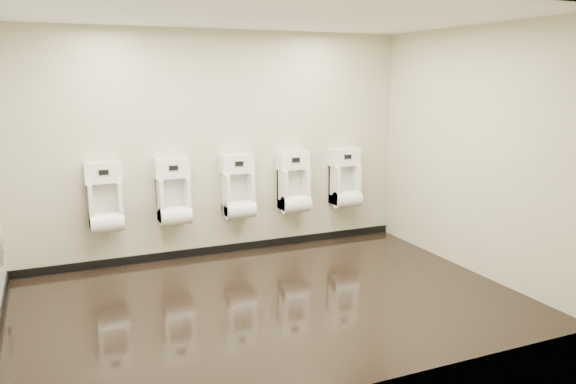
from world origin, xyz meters
The scene contains 12 objects.
ground centered at (0.00, 0.00, 0.00)m, with size 5.00×3.50×0.00m, color black.
ceiling centered at (0.00, 0.00, 2.80)m, with size 5.00×3.50×0.00m, color white.
back_wall centered at (0.00, 1.75, 1.40)m, with size 5.00×0.02×2.80m, color #C2B894.
front_wall centered at (0.00, -1.75, 1.40)m, with size 5.00×0.02×2.80m, color #C2B894.
right_wall centered at (2.50, 0.00, 1.40)m, with size 0.02×3.50×2.80m, color #C2B894.
skirting_back centered at (0.00, 1.74, 0.05)m, with size 5.00×0.02×0.10m, color black.
access_panel centered at (-2.48, 1.20, 0.50)m, with size 0.04×0.25×0.25m.
urinal_0 centered at (-1.40, 1.61, 0.82)m, with size 0.42×0.32×0.79m.
urinal_1 centered at (-0.62, 1.61, 0.82)m, with size 0.42×0.32×0.79m.
urinal_2 centered at (0.20, 1.61, 0.82)m, with size 0.42×0.32×0.79m.
urinal_3 centered at (0.97, 1.61, 0.82)m, with size 0.42×0.32×0.79m.
urinal_4 centered at (1.74, 1.61, 0.82)m, with size 0.42×0.32×0.79m.
Camera 1 is at (-1.97, -4.99, 2.25)m, focal length 35.00 mm.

